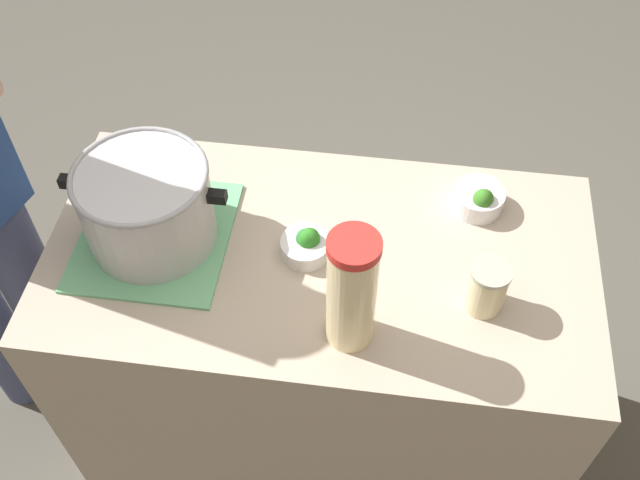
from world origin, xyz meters
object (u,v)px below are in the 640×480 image
object	(u,v)px
cooking_pot	(146,206)
broccoli_bowl_front	(479,199)
broccoli_bowl_center	(306,243)
mason_jar	(487,287)
lemonade_pitcher	(352,291)

from	to	relation	value
cooking_pot	broccoli_bowl_front	xyz separation A→B (m)	(-0.71, -0.19, -0.08)
broccoli_bowl_front	broccoli_bowl_center	xyz separation A→B (m)	(0.37, 0.18, -0.00)
mason_jar	broccoli_bowl_center	world-z (taller)	mason_jar
lemonade_pitcher	broccoli_bowl_front	world-z (taller)	lemonade_pitcher
mason_jar	broccoli_bowl_front	bearing A→B (deg)	-88.03
cooking_pot	broccoli_bowl_front	distance (m)	0.74
broccoli_bowl_front	mason_jar	bearing A→B (deg)	91.97
broccoli_bowl_front	broccoli_bowl_center	size ratio (longest dim) A/B	1.08
broccoli_bowl_center	mason_jar	bearing A→B (deg)	166.92
cooking_pot	broccoli_bowl_center	xyz separation A→B (m)	(-0.34, -0.01, -0.08)
cooking_pot	mason_jar	bearing A→B (deg)	173.59
mason_jar	broccoli_bowl_center	xyz separation A→B (m)	(0.38, -0.09, -0.03)
broccoli_bowl_center	lemonade_pitcher	bearing A→B (deg)	120.58
mason_jar	lemonade_pitcher	bearing A→B (deg)	22.06
cooking_pot	broccoli_bowl_front	world-z (taller)	cooking_pot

